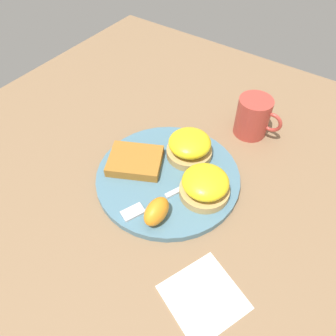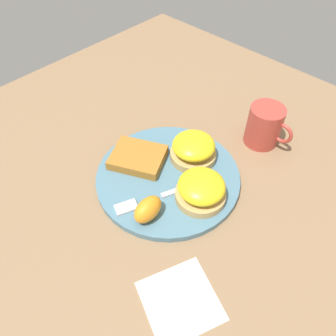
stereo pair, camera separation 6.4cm
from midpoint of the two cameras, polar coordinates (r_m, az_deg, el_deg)
The scene contains 9 objects.
ground_plane at distance 0.67m, azimuth 2.75°, elevation -2.09°, with size 1.10×1.10×0.00m, color #846647.
plate at distance 0.66m, azimuth 2.77°, elevation -1.71°, with size 0.29×0.29×0.01m, color slate.
sandwich_benedict_left at distance 0.61m, azimuth 8.84°, elevation -3.84°, with size 0.10×0.10×0.05m.
sandwich_benedict_right at distance 0.67m, azimuth 7.18°, elevation 3.20°, with size 0.10×0.10×0.05m.
hashbrown_patty at distance 0.67m, azimuth -2.57°, elevation 1.72°, with size 0.11×0.09×0.02m, color #A26725.
orange_wedge at distance 0.58m, azimuth -0.34°, elevation -7.41°, with size 0.06×0.04×0.04m, color orange.
fork at distance 0.62m, azimuth 1.41°, elevation -5.05°, with size 0.09×0.19×0.00m.
cup at distance 0.75m, azimuth 18.86°, elevation 6.85°, with size 0.10×0.07×0.09m.
napkin at distance 0.55m, azimuth 5.79°, elevation -22.24°, with size 0.11×0.11×0.00m, color white.
Camera 2 is at (0.29, -0.31, 0.51)m, focal length 35.00 mm.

